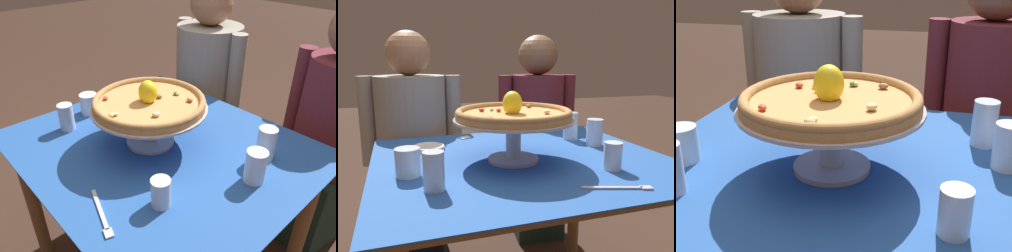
# 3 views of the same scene
# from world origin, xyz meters

# --- Properties ---
(dining_table) EXTENTS (1.07, 0.94, 0.72)m
(dining_table) POSITION_xyz_m (0.00, 0.00, 0.61)
(dining_table) COLOR olive
(dining_table) RESTS_ON ground
(pizza_stand) EXTENTS (0.43, 0.43, 0.16)m
(pizza_stand) POSITION_xyz_m (-0.04, -0.02, 0.83)
(pizza_stand) COLOR #B7B7C1
(pizza_stand) RESTS_ON dining_table
(pizza) EXTENTS (0.41, 0.41, 0.10)m
(pizza) POSITION_xyz_m (-0.04, -0.02, 0.89)
(pizza) COLOR tan
(pizza) RESTS_ON pizza_stand
(water_glass_front_right) EXTENTS (0.06, 0.06, 0.09)m
(water_glass_front_right) POSITION_xyz_m (0.24, -0.21, 0.76)
(water_glass_front_right) COLOR silver
(water_glass_front_right) RESTS_ON dining_table
(water_glass_side_right) EXTENTS (0.07, 0.07, 0.11)m
(water_glass_side_right) POSITION_xyz_m (0.36, 0.09, 0.77)
(water_glass_side_right) COLOR white
(water_glass_side_right) RESTS_ON dining_table
(water_glass_side_left) EXTENTS (0.08, 0.08, 0.09)m
(water_glass_side_left) POSITION_xyz_m (-0.41, -0.06, 0.76)
(water_glass_side_left) COLOR silver
(water_glass_side_left) RESTS_ON dining_table
(water_glass_back_right) EXTENTS (0.07, 0.07, 0.12)m
(water_glass_back_right) POSITION_xyz_m (0.32, 0.22, 0.77)
(water_glass_back_right) COLOR silver
(water_glass_back_right) RESTS_ON dining_table
(water_glass_front_left) EXTENTS (0.06, 0.06, 0.11)m
(water_glass_front_left) POSITION_xyz_m (-0.35, -0.21, 0.77)
(water_glass_front_left) COLOR silver
(water_glass_front_left) RESTS_ON dining_table
(side_plate) EXTENTS (0.13, 0.13, 0.02)m
(side_plate) POSITION_xyz_m (-0.32, 0.24, 0.73)
(side_plate) COLOR silver
(side_plate) RESTS_ON dining_table
(dinner_fork) EXTENTS (0.20, 0.08, 0.01)m
(dinner_fork) POSITION_xyz_m (0.16, -0.36, 0.72)
(dinner_fork) COLOR #B7B7C1
(dinner_fork) RESTS_ON dining_table
(sugar_packet) EXTENTS (0.06, 0.05, 0.00)m
(sugar_packet) POSITION_xyz_m (-0.14, 0.38, 0.72)
(sugar_packet) COLOR silver
(sugar_packet) RESTS_ON dining_table
(diner_left) EXTENTS (0.52, 0.40, 1.22)m
(diner_left) POSITION_xyz_m (-0.36, 0.68, 0.60)
(diner_left) COLOR black
(diner_left) RESTS_ON ground
(diner_right) EXTENTS (0.46, 0.35, 1.22)m
(diner_right) POSITION_xyz_m (0.36, 0.70, 0.58)
(diner_right) COLOR #1E3833
(diner_right) RESTS_ON ground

